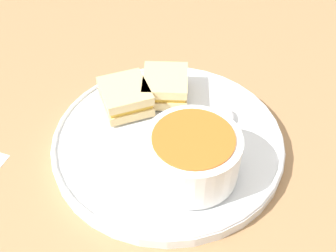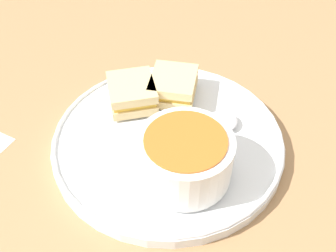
{
  "view_description": "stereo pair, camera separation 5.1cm",
  "coord_description": "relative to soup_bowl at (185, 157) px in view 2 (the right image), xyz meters",
  "views": [
    {
      "loc": [
        -0.07,
        0.36,
        0.4
      ],
      "look_at": [
        0.0,
        0.0,
        0.04
      ],
      "focal_mm": 42.0,
      "sensor_mm": 36.0,
      "label": 1
    },
    {
      "loc": [
        -0.12,
        0.34,
        0.4
      ],
      "look_at": [
        0.0,
        0.0,
        0.04
      ],
      "focal_mm": 42.0,
      "sensor_mm": 36.0,
      "label": 2
    }
  ],
  "objects": [
    {
      "name": "ground_plane",
      "position": [
        0.04,
        -0.05,
        -0.05
      ],
      "size": [
        2.4,
        2.4,
        0.0
      ],
      "primitive_type": "plane",
      "color": "#9E754C"
    },
    {
      "name": "sandwich_half_far",
      "position": [
        0.11,
        -0.1,
        -0.01
      ],
      "size": [
        0.09,
        0.1,
        0.03
      ],
      "rotation": [
        0.0,
        0.0,
        5.27
      ],
      "color": "#DBBC7F",
      "rests_on": "plate"
    },
    {
      "name": "soup_bowl",
      "position": [
        0.0,
        0.0,
        0.0
      ],
      "size": [
        0.11,
        0.11,
        0.06
      ],
      "color": "white",
      "rests_on": "plate"
    },
    {
      "name": "plate",
      "position": [
        0.04,
        -0.05,
        -0.04
      ],
      "size": [
        0.31,
        0.31,
        0.02
      ],
      "color": "white",
      "rests_on": "ground_plane"
    },
    {
      "name": "sandwich_half_near",
      "position": [
        0.06,
        -0.13,
        -0.01
      ],
      "size": [
        0.07,
        0.08,
        0.03
      ],
      "rotation": [
        0.0,
        0.0,
        4.87
      ],
      "color": "#DBBC7F",
      "rests_on": "plate"
    },
    {
      "name": "spoon",
      "position": [
        -0.03,
        -0.1,
        -0.03
      ],
      "size": [
        0.04,
        0.1,
        0.01
      ],
      "rotation": [
        0.0,
        0.0,
        11.2
      ],
      "color": "silver",
      "rests_on": "plate"
    }
  ]
}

